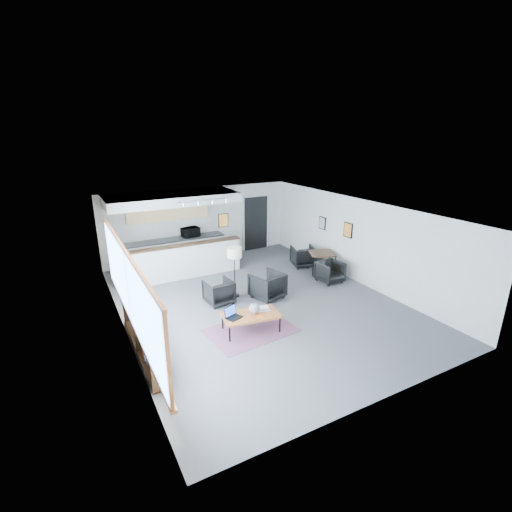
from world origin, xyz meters
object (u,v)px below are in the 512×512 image
floor_lamp (234,254)px  dining_table (322,254)px  armchair_left (219,291)px  coffee_table (251,316)px  armchair_right (267,284)px  book_stack (264,308)px  dining_chair_near (330,273)px  dining_chair_far (303,257)px  laptop (232,314)px  microwave (190,231)px  ceramic_pot (254,308)px

floor_lamp → dining_table: (3.36, 0.37, -0.63)m
armchair_left → dining_table: (3.95, 0.56, 0.27)m
armchair_left → floor_lamp: 1.09m
coffee_table → armchair_right: 1.89m
dining_table → coffee_table: bearing=-149.0°
armchair_right → dining_table: armchair_right is taller
coffee_table → book_stack: size_ratio=4.44×
book_stack → armchair_left: bearing=105.2°
coffee_table → book_stack: book_stack is taller
dining_chair_near → dining_chair_far: size_ratio=0.93×
armchair_left → dining_table: size_ratio=0.68×
armchair_left → dining_chair_near: armchair_left is taller
coffee_table → floor_lamp: bearing=83.8°
coffee_table → laptop: (-0.45, 0.08, 0.11)m
book_stack → floor_lamp: floor_lamp is taller
dining_table → microwave: size_ratio=1.81×
armchair_right → dining_chair_far: (2.41, 1.68, -0.08)m
armchair_right → dining_table: bearing=-175.2°
book_stack → armchair_left: (-0.46, 1.70, -0.11)m
dining_chair_near → microwave: microwave is taller
dining_table → dining_chair_near: 0.92m
floor_lamp → dining_chair_far: size_ratio=2.19×
laptop → floor_lamp: bearing=42.4°
ceramic_pot → armchair_left: 1.77m
armchair_right → dining_chair_near: 2.32m
armchair_left → dining_chair_near: size_ratio=1.17×
book_stack → armchair_right: 1.61m
armchair_right → laptop: bearing=23.5°
coffee_table → dining_table: 4.51m
book_stack → floor_lamp: 2.06m
dining_table → microwave: 4.68m
book_stack → laptop: bearing=178.8°
armchair_left → laptop: bearing=73.7°
armchair_right → coffee_table: bearing=33.8°
book_stack → dining_table: dining_table is taller
floor_lamp → armchair_left: bearing=-161.3°
dining_chair_near → dining_table: bearing=67.1°
laptop → dining_chair_far: 5.10m
book_stack → microwave: bearing=89.8°
dining_table → ceramic_pot: bearing=-148.5°
armchair_left → microwave: size_ratio=1.23×
laptop → armchair_left: bearing=57.0°
armchair_right → floor_lamp: bearing=-50.5°
ceramic_pot → dining_table: 4.42m
armchair_left → microwave: (0.48, 3.67, 0.77)m
floor_lamp → microwave: (-0.11, 3.47, -0.13)m
floor_lamp → microwave: 3.48m
armchair_left → dining_chair_far: bearing=-164.6°
laptop → armchair_right: 2.16m
armchair_left → dining_chair_far: 3.98m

